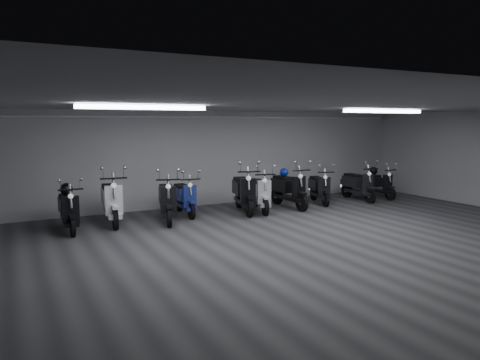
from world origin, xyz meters
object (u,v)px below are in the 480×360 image
helmet_2 (66,189)px  scooter_3 (167,194)px  scooter_4 (185,192)px  helmet_3 (374,171)px  scooter_2 (111,194)px  helmet_0 (284,172)px  scooter_10 (378,180)px  scooter_6 (260,187)px  scooter_9 (359,180)px  scooter_1 (68,203)px  scooter_8 (320,183)px  scooter_5 (244,186)px  scooter_7 (289,183)px

helmet_2 → scooter_3: bearing=-8.0°
scooter_4 → helmet_3: bearing=2.8°
scooter_2 → helmet_2: (-1.02, -0.06, 0.20)m
scooter_2 → scooter_3: 1.33m
scooter_3 → helmet_0: bearing=20.9°
scooter_10 → helmet_2: bearing=179.1°
scooter_6 → scooter_9: bearing=17.3°
scooter_1 → scooter_8: scooter_1 is taller
scooter_9 → scooter_8: bearing=178.7°
scooter_5 → scooter_8: bearing=19.0°
scooter_2 → scooter_9: 7.65m
scooter_6 → scooter_2: bearing=-169.2°
scooter_6 → scooter_3: bearing=-163.3°
scooter_2 → scooter_3: scooter_2 is taller
scooter_3 → scooter_2: bearing=177.7°
scooter_9 → helmet_0: 2.68m
scooter_3 → scooter_1: bearing=-167.5°
helmet_3 → helmet_2: bearing=-179.4°
helmet_2 → scooter_4: bearing=4.1°
scooter_8 → scooter_4: bearing=-164.6°
scooter_2 → scooter_6: size_ratio=1.09×
scooter_5 → helmet_0: bearing=26.0°
scooter_8 → scooter_3: bearing=-158.0°
scooter_5 → scooter_10: bearing=16.3°
scooter_4 → scooter_9: bearing=-0.1°
scooter_4 → scooter_10: scooter_4 is taller
scooter_2 → scooter_4: (1.94, 0.15, -0.10)m
scooter_1 → scooter_8: bearing=1.5°
scooter_5 → scooter_3: bearing=-160.8°
scooter_2 → scooter_10: size_ratio=1.24×
scooter_2 → scooter_3: bearing=-11.4°
scooter_7 → scooter_4: bearing=172.4°
scooter_1 → helmet_2: scooter_1 is taller
scooter_6 → scooter_8: 2.28m
scooter_6 → helmet_0: (1.04, 0.36, 0.33)m
helmet_0 → scooter_2: bearing=-179.7°
scooter_8 → scooter_10: 2.31m
scooter_10 → helmet_3: (-0.00, 0.22, 0.27)m
scooter_8 → scooter_2: bearing=-162.3°
scooter_2 → scooter_10: scooter_2 is taller
scooter_1 → scooter_4: 3.00m
scooter_5 → scooter_6: scooter_5 is taller
scooter_9 → scooter_10: bearing=7.5°
helmet_2 → scooter_2: bearing=3.5°
scooter_2 → scooter_6: (3.97, -0.34, -0.06)m
scooter_2 → scooter_5: (3.52, -0.25, -0.00)m
scooter_3 → scooter_5: scooter_5 is taller
scooter_9 → scooter_10: 0.89m
scooter_5 → scooter_7: scooter_5 is taller
scooter_8 → helmet_3: scooter_8 is taller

